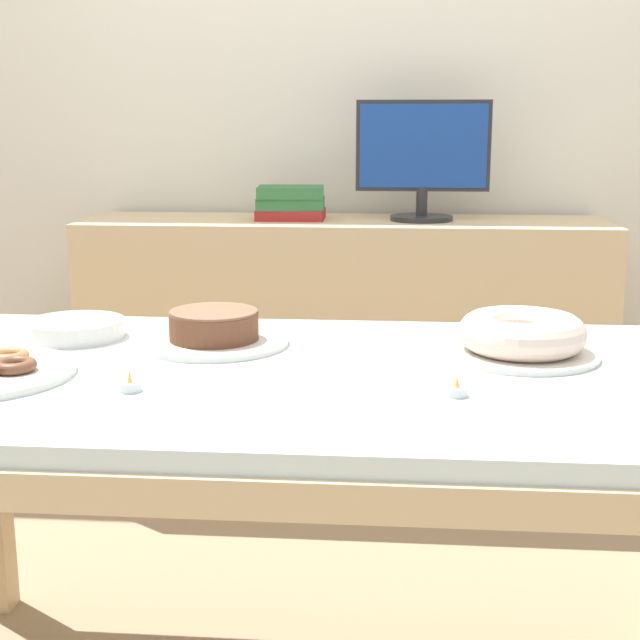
{
  "coord_description": "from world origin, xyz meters",
  "views": [
    {
      "loc": [
        0.16,
        -1.61,
        1.21
      ],
      "look_at": [
        0.01,
        0.17,
        0.82
      ],
      "focal_mm": 50.0,
      "sensor_mm": 36.0,
      "label": 1
    }
  ],
  "objects_px": {
    "cake_golden_bundt": "(522,337)",
    "tealight_left_edge": "(130,386)",
    "cake_chocolate_round": "(214,331)",
    "book_stack": "(291,203)",
    "tealight_near_cakes": "(457,390)",
    "computer_monitor": "(423,161)",
    "plate_stack": "(76,329)"
  },
  "relations": [
    {
      "from": "cake_golden_bundt",
      "to": "tealight_left_edge",
      "type": "relative_size",
      "value": 7.61
    },
    {
      "from": "cake_chocolate_round",
      "to": "book_stack",
      "type": "bearing_deg",
      "value": 88.06
    },
    {
      "from": "tealight_left_edge",
      "to": "tealight_near_cakes",
      "type": "distance_m",
      "value": 0.56
    },
    {
      "from": "computer_monitor",
      "to": "plate_stack",
      "type": "bearing_deg",
      "value": -126.17
    },
    {
      "from": "computer_monitor",
      "to": "cake_chocolate_round",
      "type": "distance_m",
      "value": 1.22
    },
    {
      "from": "book_stack",
      "to": "cake_chocolate_round",
      "type": "bearing_deg",
      "value": -91.94
    },
    {
      "from": "book_stack",
      "to": "tealight_near_cakes",
      "type": "bearing_deg",
      "value": -72.51
    },
    {
      "from": "tealight_left_edge",
      "to": "cake_chocolate_round",
      "type": "bearing_deg",
      "value": 76.91
    },
    {
      "from": "tealight_left_edge",
      "to": "tealight_near_cakes",
      "type": "bearing_deg",
      "value": 1.96
    },
    {
      "from": "cake_golden_bundt",
      "to": "book_stack",
      "type": "bearing_deg",
      "value": 117.5
    },
    {
      "from": "book_stack",
      "to": "tealight_near_cakes",
      "type": "relative_size",
      "value": 5.6
    },
    {
      "from": "plate_stack",
      "to": "book_stack",
      "type": "bearing_deg",
      "value": 71.73
    },
    {
      "from": "cake_chocolate_round",
      "to": "tealight_near_cakes",
      "type": "bearing_deg",
      "value": -33.73
    },
    {
      "from": "computer_monitor",
      "to": "plate_stack",
      "type": "height_order",
      "value": "computer_monitor"
    },
    {
      "from": "book_stack",
      "to": "cake_chocolate_round",
      "type": "height_order",
      "value": "book_stack"
    },
    {
      "from": "cake_chocolate_round",
      "to": "plate_stack",
      "type": "height_order",
      "value": "cake_chocolate_round"
    },
    {
      "from": "book_stack",
      "to": "tealight_left_edge",
      "type": "height_order",
      "value": "book_stack"
    },
    {
      "from": "plate_stack",
      "to": "computer_monitor",
      "type": "bearing_deg",
      "value": 53.83
    },
    {
      "from": "cake_chocolate_round",
      "to": "tealight_left_edge",
      "type": "xyz_separation_m",
      "value": [
        -0.08,
        -0.34,
        -0.02
      ]
    },
    {
      "from": "plate_stack",
      "to": "tealight_left_edge",
      "type": "distance_m",
      "value": 0.44
    },
    {
      "from": "book_stack",
      "to": "cake_chocolate_round",
      "type": "relative_size",
      "value": 0.72
    },
    {
      "from": "book_stack",
      "to": "cake_golden_bundt",
      "type": "height_order",
      "value": "book_stack"
    },
    {
      "from": "plate_stack",
      "to": "cake_chocolate_round",
      "type": "bearing_deg",
      "value": -6.67
    },
    {
      "from": "book_stack",
      "to": "tealight_left_edge",
      "type": "xyz_separation_m",
      "value": [
        -0.12,
        -1.43,
        -0.19
      ]
    },
    {
      "from": "tealight_left_edge",
      "to": "cake_golden_bundt",
      "type": "bearing_deg",
      "value": 22.75
    },
    {
      "from": "cake_chocolate_round",
      "to": "tealight_near_cakes",
      "type": "height_order",
      "value": "cake_chocolate_round"
    },
    {
      "from": "tealight_left_edge",
      "to": "tealight_near_cakes",
      "type": "height_order",
      "value": "same"
    },
    {
      "from": "cake_chocolate_round",
      "to": "tealight_left_edge",
      "type": "relative_size",
      "value": 7.78
    },
    {
      "from": "tealight_near_cakes",
      "to": "cake_chocolate_round",
      "type": "bearing_deg",
      "value": 146.27
    },
    {
      "from": "computer_monitor",
      "to": "plate_stack",
      "type": "distance_m",
      "value": 1.34
    },
    {
      "from": "plate_stack",
      "to": "tealight_near_cakes",
      "type": "relative_size",
      "value": 5.25
    },
    {
      "from": "computer_monitor",
      "to": "tealight_left_edge",
      "type": "height_order",
      "value": "computer_monitor"
    }
  ]
}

